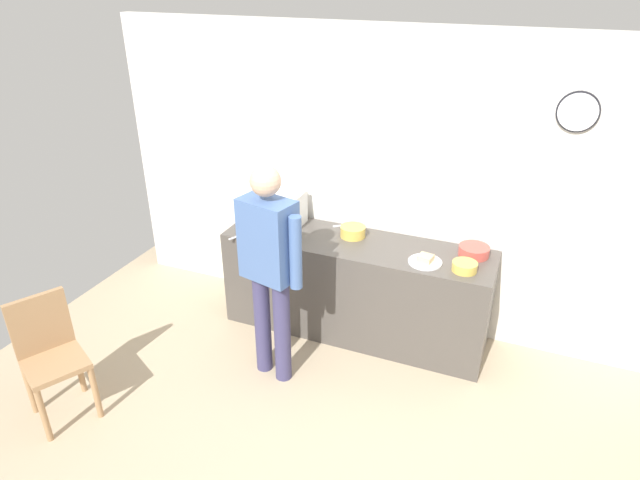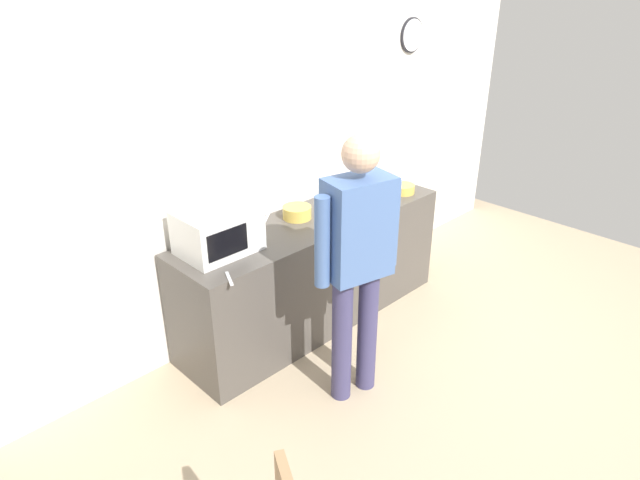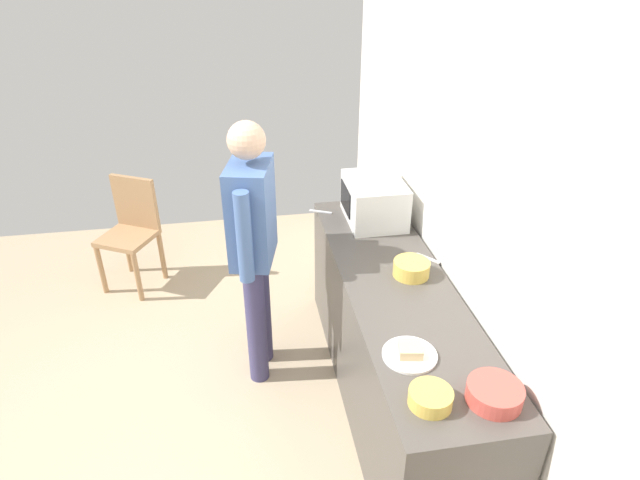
# 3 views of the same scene
# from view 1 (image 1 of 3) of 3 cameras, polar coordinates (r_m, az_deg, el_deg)

# --- Properties ---
(ground_plane) EXTENTS (6.00, 6.00, 0.00)m
(ground_plane) POSITION_cam_1_polar(r_m,az_deg,el_deg) (4.20, 1.35, -19.05)
(ground_plane) COLOR tan
(back_wall) EXTENTS (5.40, 0.13, 2.60)m
(back_wall) POSITION_cam_1_polar(r_m,az_deg,el_deg) (4.77, 8.57, 5.51)
(back_wall) COLOR silver
(back_wall) RESTS_ON ground_plane
(kitchen_counter) EXTENTS (2.30, 0.62, 0.89)m
(kitchen_counter) POSITION_cam_1_polar(r_m,az_deg,el_deg) (4.89, 3.66, -4.92)
(kitchen_counter) COLOR #4C4742
(kitchen_counter) RESTS_ON ground_plane
(microwave) EXTENTS (0.50, 0.39, 0.30)m
(microwave) POSITION_cam_1_polar(r_m,az_deg,el_deg) (4.95, -4.83, 3.19)
(microwave) COLOR silver
(microwave) RESTS_ON kitchen_counter
(sandwich_plate) EXTENTS (0.27, 0.27, 0.07)m
(sandwich_plate) POSITION_cam_1_polar(r_m,az_deg,el_deg) (4.43, 10.78, -2.11)
(sandwich_plate) COLOR white
(sandwich_plate) RESTS_ON kitchen_counter
(salad_bowl) EXTENTS (0.22, 0.22, 0.09)m
(salad_bowl) POSITION_cam_1_polar(r_m,az_deg,el_deg) (4.76, 3.41, 0.88)
(salad_bowl) COLOR gold
(salad_bowl) RESTS_ON kitchen_counter
(cereal_bowl) EXTENTS (0.24, 0.24, 0.08)m
(cereal_bowl) POSITION_cam_1_polar(r_m,az_deg,el_deg) (4.62, 15.57, -1.09)
(cereal_bowl) COLOR #C64C42
(cereal_bowl) RESTS_ON kitchen_counter
(mixing_bowl) EXTENTS (0.19, 0.19, 0.07)m
(mixing_bowl) POSITION_cam_1_polar(r_m,az_deg,el_deg) (4.37, 14.68, -2.67)
(mixing_bowl) COLOR gold
(mixing_bowl) RESTS_ON kitchen_counter
(fork_utensil) EXTENTS (0.14, 0.12, 0.01)m
(fork_utensil) POSITION_cam_1_polar(r_m,az_deg,el_deg) (4.97, 2.29, 1.51)
(fork_utensil) COLOR silver
(fork_utensil) RESTS_ON kitchen_counter
(spoon_utensil) EXTENTS (0.09, 0.16, 0.01)m
(spoon_utensil) POSITION_cam_1_polar(r_m,az_deg,el_deg) (4.81, -8.53, 0.36)
(spoon_utensil) COLOR silver
(spoon_utensil) RESTS_ON kitchen_counter
(person_standing) EXTENTS (0.58, 0.32, 1.77)m
(person_standing) POSITION_cam_1_polar(r_m,az_deg,el_deg) (4.09, -5.26, -2.11)
(person_standing) COLOR #3B3861
(person_standing) RESTS_ON ground_plane
(wooden_chair) EXTENTS (0.54, 0.54, 0.94)m
(wooden_chair) POSITION_cam_1_polar(r_m,az_deg,el_deg) (4.45, -26.04, -10.34)
(wooden_chair) COLOR #A87F56
(wooden_chair) RESTS_ON ground_plane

